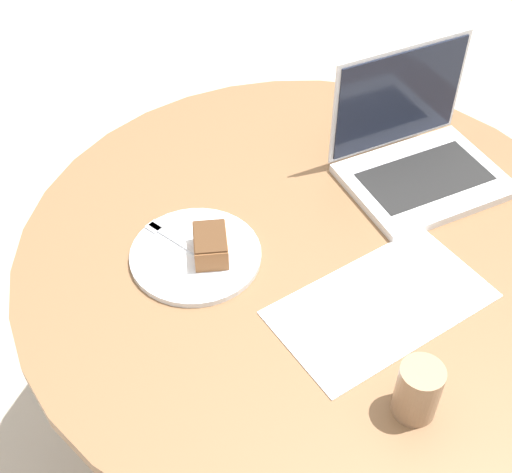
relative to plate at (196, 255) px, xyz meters
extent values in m
plane|color=#B7AD9E|center=(-0.19, 0.12, -0.77)|extent=(12.00, 12.00, 0.00)
cylinder|color=brown|center=(-0.19, 0.12, -0.76)|extent=(0.54, 0.54, 0.02)
cylinder|color=brown|center=(-0.19, 0.12, -0.39)|extent=(0.14, 0.14, 0.71)
cylinder|color=brown|center=(-0.19, 0.12, -0.02)|extent=(1.14, 1.14, 0.03)
cube|color=white|center=(-0.18, 0.30, 0.00)|extent=(0.41, 0.26, 0.00)
cylinder|color=silver|center=(0.00, 0.00, 0.00)|extent=(0.25, 0.25, 0.01)
cube|color=brown|center=(-0.02, 0.02, 0.03)|extent=(0.10, 0.11, 0.05)
cube|color=#4D311C|center=(-0.02, 0.02, 0.05)|extent=(0.10, 0.10, 0.00)
cube|color=silver|center=(0.01, -0.03, 0.01)|extent=(0.04, 0.17, 0.00)
cube|color=silver|center=(0.02, -0.10, 0.01)|extent=(0.03, 0.03, 0.00)
cylinder|color=#997556|center=(-0.06, 0.48, 0.05)|extent=(0.07, 0.07, 0.10)
cube|color=silver|center=(-0.49, 0.14, 0.00)|extent=(0.37, 0.31, 0.02)
cube|color=black|center=(-0.49, 0.14, 0.01)|extent=(0.29, 0.20, 0.00)
cube|color=silver|center=(-0.52, 0.02, 0.13)|extent=(0.31, 0.08, 0.24)
cube|color=black|center=(-0.52, 0.02, 0.13)|extent=(0.29, 0.08, 0.22)
camera|label=1|loc=(0.51, 0.77, 0.97)|focal=50.00mm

